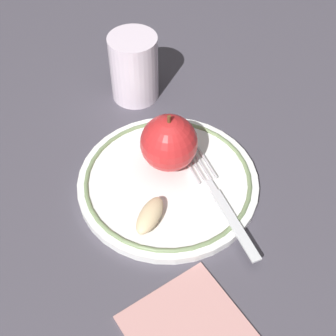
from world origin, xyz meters
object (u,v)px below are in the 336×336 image
Objects in this scene: apple_red_whole at (169,143)px; plate at (168,182)px; apple_slice_front at (150,215)px; drinking_glass at (134,68)px; fork at (220,201)px.

plate is at bearing -119.21° from apple_red_whole.
apple_slice_front is 0.55× the size of drinking_glass.
drinking_glass is (-0.00, 0.24, 0.04)m from fork.
apple_slice_front is at bearing 84.78° from fork.
fork is 1.89× the size of drinking_glass.
apple_red_whole is at bearing -170.86° from apple_slice_front.
plate is at bearing 37.52° from fork.
plate is 0.07m from fork.
fork reaches higher than plate.
apple_slice_front is 0.29× the size of fork.
drinking_glass is at bearing 5.07° from fork.
drinking_glass is (0.02, 0.16, -0.00)m from apple_red_whole.
apple_slice_front is (-0.05, -0.05, 0.02)m from plate.
plate is 0.19m from drinking_glass.
apple_red_whole reaches higher than plate.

